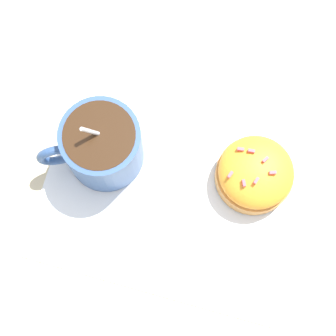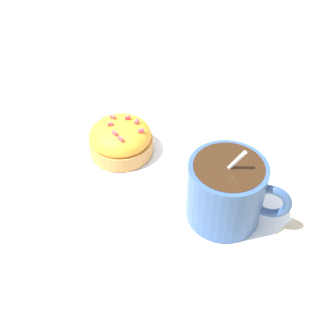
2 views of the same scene
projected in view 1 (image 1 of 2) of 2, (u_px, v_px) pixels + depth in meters
ground_plane at (178, 171)px, 0.61m from camera, size 3.00×3.00×0.00m
paper_napkin at (178, 170)px, 0.61m from camera, size 0.28×0.27×0.00m
coffee_cup at (101, 145)px, 0.58m from camera, size 0.10×0.08×0.10m
frosted_pastry at (255, 173)px, 0.59m from camera, size 0.08×0.08×0.05m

